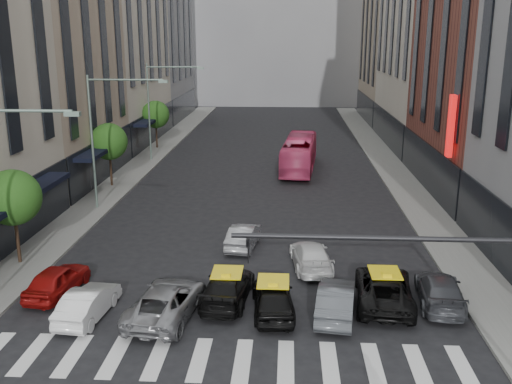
% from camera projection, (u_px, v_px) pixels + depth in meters
% --- Properties ---
extents(ground, '(160.00, 160.00, 0.00)m').
position_uv_depth(ground, '(222.00, 384.00, 19.64)').
color(ground, black).
rests_on(ground, ground).
extents(sidewalk_left, '(3.00, 96.00, 0.15)m').
position_uv_depth(sidewalk_left, '(129.00, 174.00, 49.15)').
color(sidewalk_left, slate).
rests_on(sidewalk_left, ground).
extents(sidewalk_right, '(3.00, 96.00, 0.15)m').
position_uv_depth(sidewalk_right, '(399.00, 178.00, 47.88)').
color(sidewalk_right, slate).
rests_on(sidewalk_right, ground).
extents(building_left_b, '(8.00, 16.00, 24.00)m').
position_uv_depth(building_left_b, '(44.00, 31.00, 44.38)').
color(building_left_b, tan).
rests_on(building_left_b, ground).
extents(building_left_d, '(8.00, 18.00, 30.00)m').
position_uv_depth(building_left_d, '(152.00, 11.00, 79.22)').
color(building_left_d, gray).
rests_on(building_left_d, ground).
extents(building_right_b, '(8.00, 18.00, 26.00)m').
position_uv_depth(building_right_b, '(495.00, 16.00, 41.27)').
color(building_right_b, brown).
rests_on(building_right_b, ground).
extents(building_right_d, '(8.00, 18.00, 28.00)m').
position_uv_depth(building_right_d, '(399.00, 18.00, 77.60)').
color(building_right_d, tan).
rests_on(building_right_d, ground).
extents(tree_near, '(2.88, 2.88, 4.95)m').
position_uv_depth(tree_near, '(13.00, 198.00, 28.96)').
color(tree_near, black).
rests_on(tree_near, sidewalk_left).
extents(tree_mid, '(2.88, 2.88, 4.95)m').
position_uv_depth(tree_mid, '(109.00, 142.00, 44.37)').
color(tree_mid, black).
rests_on(tree_mid, sidewalk_left).
extents(tree_far, '(2.88, 2.88, 4.95)m').
position_uv_depth(tree_far, '(156.00, 115.00, 59.78)').
color(tree_far, black).
rests_on(tree_far, sidewalk_left).
extents(streetlamp_mid, '(5.38, 0.25, 9.00)m').
position_uv_depth(streetlamp_mid, '(105.00, 125.00, 37.90)').
color(streetlamp_mid, gray).
rests_on(streetlamp_mid, sidewalk_left).
extents(streetlamp_far, '(5.38, 0.25, 9.00)m').
position_uv_depth(streetlamp_far, '(158.00, 99.00, 53.31)').
color(streetlamp_far, gray).
rests_on(streetlamp_far, sidewalk_left).
extents(traffic_signal, '(10.10, 0.20, 6.00)m').
position_uv_depth(traffic_signal, '(471.00, 282.00, 17.07)').
color(traffic_signal, black).
rests_on(traffic_signal, ground).
extents(liberty_sign, '(0.30, 0.70, 4.00)m').
position_uv_depth(liberty_sign, '(451.00, 126.00, 36.62)').
color(liberty_sign, red).
rests_on(liberty_sign, ground).
extents(car_red, '(2.12, 4.27, 1.40)m').
position_uv_depth(car_red, '(57.00, 280.00, 26.34)').
color(car_red, maroon).
rests_on(car_red, ground).
extents(car_white_front, '(1.79, 4.15, 1.33)m').
position_uv_depth(car_white_front, '(88.00, 303.00, 24.14)').
color(car_white_front, silver).
rests_on(car_white_front, ground).
extents(car_silver, '(3.10, 5.51, 1.45)m').
position_uv_depth(car_silver, '(166.00, 301.00, 24.17)').
color(car_silver, gray).
rests_on(car_silver, ground).
extents(taxi_left, '(2.37, 4.94, 1.39)m').
position_uv_depth(taxi_left, '(227.00, 287.00, 25.60)').
color(taxi_left, black).
rests_on(taxi_left, ground).
extents(taxi_center, '(2.12, 4.44, 1.46)m').
position_uv_depth(taxi_center, '(273.00, 297.00, 24.49)').
color(taxi_center, black).
rests_on(taxi_center, ground).
extents(car_grey_mid, '(2.08, 4.50, 1.43)m').
position_uv_depth(car_grey_mid, '(336.00, 300.00, 24.31)').
color(car_grey_mid, '#484C51').
rests_on(car_grey_mid, ground).
extents(taxi_right, '(2.92, 5.49, 1.47)m').
position_uv_depth(taxi_right, '(384.00, 288.00, 25.39)').
color(taxi_right, black).
rests_on(taxi_right, ground).
extents(car_grey_curb, '(2.40, 4.82, 1.34)m').
position_uv_depth(car_grey_curb, '(440.00, 290.00, 25.32)').
color(car_grey_curb, '#3F4147').
rests_on(car_grey_curb, ground).
extents(car_row2_left, '(1.91, 4.13, 1.31)m').
position_uv_depth(car_row2_left, '(244.00, 236.00, 32.27)').
color(car_row2_left, '#A4A5A9').
rests_on(car_row2_left, ground).
extents(car_row2_right, '(2.37, 4.76, 1.33)m').
position_uv_depth(car_row2_right, '(311.00, 256.00, 29.34)').
color(car_row2_right, silver).
rests_on(car_row2_right, ground).
extents(bus, '(3.47, 10.96, 3.00)m').
position_uv_depth(bus, '(299.00, 154.00, 50.61)').
color(bus, '#D93F70').
rests_on(bus, ground).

